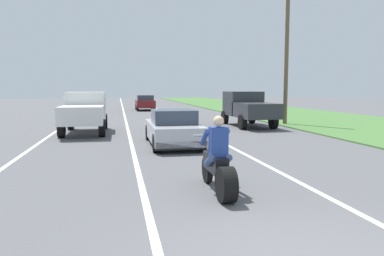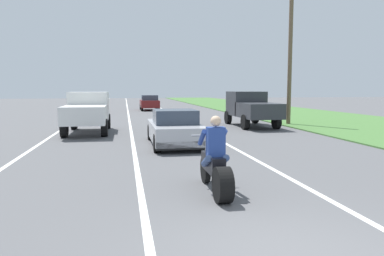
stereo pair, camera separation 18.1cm
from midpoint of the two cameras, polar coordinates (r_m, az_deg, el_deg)
name	(u,v)px [view 2 (the right image)]	position (r m, az deg, el deg)	size (l,w,h in m)	color
lane_stripe_left_solid	(71,123)	(24.40, -17.75, 0.69)	(0.14, 120.00, 0.01)	white
lane_stripe_right_solid	(185,121)	(24.51, -0.83, 1.00)	(0.14, 120.00, 0.01)	white
lane_stripe_centre_dashed	(130,122)	(24.19, -9.27, 0.86)	(0.14, 120.00, 0.01)	white
grass_verge_right	(327,119)	(28.00, 20.07, 1.32)	(10.00, 120.00, 0.06)	#477538
motorcycle_with_rider	(215,166)	(7.70, 4.27, -5.76)	(0.70, 2.21, 1.62)	black
sports_car_silver	(175,129)	(14.28, -2.30, -0.12)	(1.84, 4.30, 1.37)	#B7B7BC
pickup_truck_left_lane_white	(87,110)	(18.87, -15.39, 2.63)	(2.02, 4.80, 1.98)	silver
pickup_truck_right_shoulder_dark_grey	(251,107)	(21.65, 9.23, 3.18)	(2.02, 4.80, 1.98)	#2D3035
utility_pole_roadside	(290,53)	(23.11, 14.96, 11.04)	(0.24, 0.24, 8.51)	brown
distant_car_far_ahead	(149,102)	(37.38, -6.37, 3.89)	(1.80, 4.00, 1.50)	maroon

